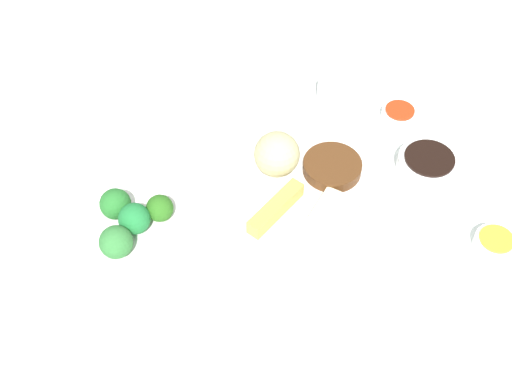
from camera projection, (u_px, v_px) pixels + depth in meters
The scene contains 18 objects.
tabletop at pixel (301, 199), 1.11m from camera, with size 2.20×2.20×0.02m, color white.
main_plate at pixel (304, 195), 1.09m from camera, with size 0.26×0.26×0.02m, color white.
rice_scoop at pixel (277, 154), 1.08m from camera, with size 0.08×0.08×0.08m, color tan.
spring_roll at pixel (276, 208), 1.04m from camera, with size 0.12×0.02×0.03m, color gold.
crab_rangoon_wonton at pixel (334, 212), 1.04m from camera, with size 0.08×0.06×0.02m, color beige.
stir_fry_heap at pixel (332, 167), 1.10m from camera, with size 0.10×0.10×0.02m, color #4E2D15.
broccoli_plate at pixel (140, 230), 1.04m from camera, with size 0.23×0.23×0.01m, color white.
broccoli_floret_0 at pixel (160, 208), 1.03m from camera, with size 0.04×0.04×0.04m, color #29641B.
broccoli_floret_1 at pixel (134, 219), 1.02m from camera, with size 0.05×0.05×0.05m, color #1F7435.
broccoli_floret_2 at pixel (116, 242), 0.99m from camera, with size 0.05×0.05×0.05m, color #317435.
broccoli_floret_3 at pixel (115, 204), 1.04m from camera, with size 0.05×0.05×0.05m, color #256D2A.
soy_sauce_bowl at pixel (427, 166), 1.12m from camera, with size 0.10×0.10×0.03m, color white.
soy_sauce_bowl_liquid at pixel (430, 158), 1.10m from camera, with size 0.09×0.09×0.00m, color black.
sauce_ramekin_sweet_and_sour at pixel (399, 115), 1.21m from camera, with size 0.07×0.07×0.02m, color white.
sauce_ramekin_sweet_and_sour_liquid at pixel (400, 110), 1.20m from camera, with size 0.05×0.05×0.00m, color red.
sauce_ramekin_hot_mustard at pixel (495, 244), 1.02m from camera, with size 0.07×0.07×0.02m, color white.
sauce_ramekin_hot_mustard_liquid at pixel (497, 239), 1.01m from camera, with size 0.05×0.05×0.00m, color yellow.
teacup at pixel (335, 90), 1.23m from camera, with size 0.07×0.07×0.05m, color silver.
Camera 1 is at (0.65, 0.26, 0.87)m, focal length 45.56 mm.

